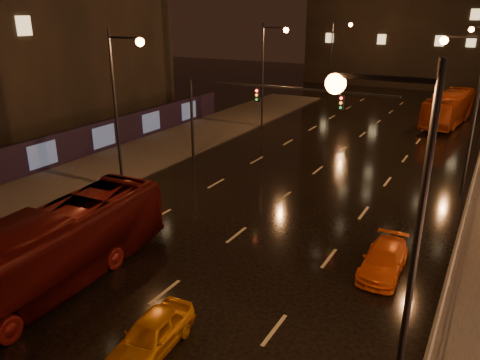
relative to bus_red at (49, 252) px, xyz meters
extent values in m
plane|color=black|center=(4.24, 18.00, -1.69)|extent=(140.00, 140.00, 0.00)
cube|color=#38332D|center=(-9.26, 13.00, -1.61)|extent=(7.00, 70.00, 0.15)
cube|color=black|center=(-12.96, 10.00, -0.44)|extent=(0.30, 46.00, 2.50)
cylinder|color=black|center=(-5.36, 18.00, 1.41)|extent=(0.22, 0.22, 6.20)
cube|color=black|center=(2.24, 18.00, 4.41)|extent=(15.20, 0.14, 0.14)
cube|color=black|center=(0.24, 18.00, 3.76)|extent=(0.32, 0.18, 0.95)
cube|color=black|center=(6.24, 18.00, 3.76)|extent=(0.32, 0.18, 0.95)
sphere|color=#FF1E19|center=(0.24, 17.88, 4.06)|extent=(0.18, 0.18, 0.18)
cylinder|color=black|center=(13.84, 0.00, 3.31)|extent=(0.18, 0.18, 10.00)
cube|color=black|center=(12.64, 0.00, 7.81)|extent=(2.40, 0.12, 0.12)
sphere|color=orange|center=(11.54, 0.00, 7.61)|extent=(0.50, 0.50, 0.50)
cube|color=#99999E|center=(14.44, 16.00, -0.59)|extent=(0.05, 56.00, 0.05)
cube|color=#99999E|center=(14.44, 16.00, -0.99)|extent=(0.05, 56.00, 0.05)
imported|color=#510D0B|center=(0.00, 0.00, 0.00)|extent=(3.57, 12.25, 3.37)
imported|color=#AA3B11|center=(10.58, 40.78, -0.07)|extent=(4.02, 11.86, 3.24)
imported|color=orange|center=(6.05, -1.00, -1.04)|extent=(1.79, 3.88, 1.29)
imported|color=orange|center=(11.71, 8.00, -1.09)|extent=(1.76, 4.14, 1.19)
camera|label=1|loc=(15.04, -10.94, 9.24)|focal=35.00mm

